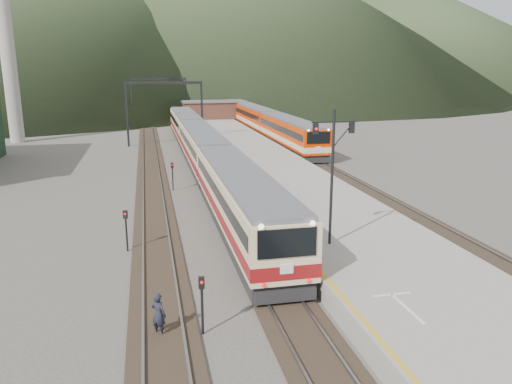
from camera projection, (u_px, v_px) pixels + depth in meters
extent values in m
cube|color=black|center=(202.00, 166.00, 49.94)|extent=(2.60, 200.00, 0.12)
cube|color=slate|center=(195.00, 165.00, 49.76)|extent=(0.10, 200.00, 0.14)
cube|color=slate|center=(209.00, 164.00, 50.06)|extent=(0.10, 200.00, 0.14)
cube|color=black|center=(151.00, 168.00, 48.90)|extent=(2.60, 200.00, 0.12)
cube|color=slate|center=(143.00, 167.00, 48.72)|extent=(0.10, 200.00, 0.14)
cube|color=slate|center=(158.00, 166.00, 49.02)|extent=(0.10, 200.00, 0.14)
cube|color=black|center=(311.00, 161.00, 52.33)|extent=(2.60, 200.00, 0.12)
cube|color=slate|center=(305.00, 161.00, 52.15)|extent=(0.10, 200.00, 0.14)
cube|color=slate|center=(318.00, 160.00, 52.45)|extent=(0.10, 200.00, 0.14)
cube|color=gray|center=(261.00, 163.00, 49.10)|extent=(8.00, 100.00, 1.00)
cube|color=black|center=(127.00, 114.00, 61.64)|extent=(0.25, 0.25, 8.00)
cube|color=black|center=(202.00, 113.00, 63.58)|extent=(0.25, 0.25, 8.00)
cube|color=black|center=(164.00, 83.00, 61.69)|extent=(9.30, 0.22, 0.35)
cube|color=black|center=(132.00, 102.00, 85.34)|extent=(0.25, 0.25, 8.00)
cube|color=black|center=(186.00, 101.00, 87.27)|extent=(0.25, 0.25, 8.00)
cube|color=black|center=(158.00, 79.00, 85.39)|extent=(9.30, 0.22, 0.35)
cylinder|color=#9E998E|center=(4.00, 24.00, 62.61)|extent=(1.80, 1.80, 30.00)
cube|color=#4F2E23|center=(209.00, 111.00, 86.55)|extent=(9.00, 4.00, 2.80)
cube|color=slate|center=(209.00, 102.00, 86.18)|extent=(9.40, 4.40, 0.30)
cone|color=#2C3E23|center=(40.00, 9.00, 176.57)|extent=(180.00, 180.00, 60.00)
cone|color=#2C3E23|center=(219.00, 5.00, 227.22)|extent=(220.00, 220.00, 75.00)
cone|color=#2C3E23|center=(399.00, 33.00, 227.92)|extent=(160.00, 160.00, 50.00)
cube|color=beige|center=(241.00, 199.00, 29.39)|extent=(2.96, 19.92, 3.62)
cube|color=beige|center=(202.00, 147.00, 48.74)|extent=(2.96, 19.92, 3.62)
cube|color=beige|center=(185.00, 125.00, 68.09)|extent=(2.96, 19.92, 3.62)
cube|color=#D83100|center=(291.00, 133.00, 59.25)|extent=(2.94, 19.76, 3.59)
cube|color=#D83100|center=(255.00, 117.00, 78.46)|extent=(2.94, 19.76, 3.59)
cube|color=#D83100|center=(233.00, 108.00, 97.66)|extent=(2.94, 19.76, 3.59)
cylinder|color=black|center=(332.00, 179.00, 24.23)|extent=(0.14, 0.14, 6.69)
cube|color=black|center=(334.00, 122.00, 23.57)|extent=(2.20, 0.12, 0.07)
cube|color=black|center=(316.00, 129.00, 23.47)|extent=(0.25, 0.19, 0.50)
cube|color=black|center=(352.00, 128.00, 23.80)|extent=(0.25, 0.19, 0.50)
cylinder|color=black|center=(202.00, 309.00, 18.22)|extent=(0.10, 0.10, 2.00)
cube|color=black|center=(202.00, 283.00, 17.96)|extent=(0.24, 0.20, 0.45)
cylinder|color=black|center=(173.00, 178.00, 39.89)|extent=(0.10, 0.10, 2.00)
cube|color=black|center=(172.00, 165.00, 39.64)|extent=(0.22, 0.17, 0.45)
cylinder|color=black|center=(127.00, 233.00, 26.59)|extent=(0.10, 0.10, 2.00)
cube|color=black|center=(125.00, 214.00, 26.33)|extent=(0.26, 0.22, 0.45)
imported|color=black|center=(159.00, 315.00, 18.17)|extent=(0.72, 0.70, 1.67)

